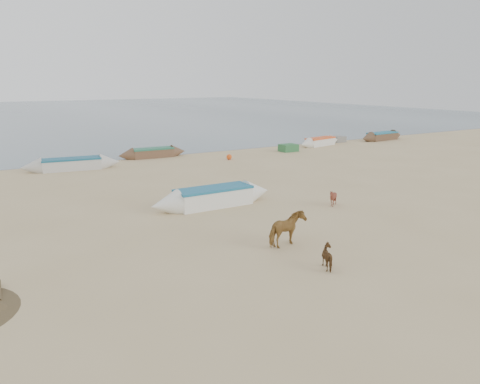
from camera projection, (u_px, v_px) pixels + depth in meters
name	position (u px, v px, depth m)	size (l,w,h in m)	color
ground	(290.00, 235.00, 19.43)	(140.00, 140.00, 0.00)	tan
sea	(25.00, 114.00, 87.67)	(160.00, 160.00, 0.00)	slate
cow_adult	(287.00, 229.00, 17.93)	(0.73, 1.60, 1.35)	olive
calf_front	(333.00, 198.00, 23.73)	(0.70, 0.79, 0.87)	brown
calf_right	(330.00, 257.00, 15.85)	(0.81, 0.69, 0.81)	brown
near_canoe	(214.00, 197.00, 23.72)	(6.70, 1.38, 0.97)	white
waterline_canoes	(103.00, 160.00, 35.04)	(58.91, 4.27, 0.91)	brown
beach_clutter	(187.00, 155.00, 38.25)	(45.42, 4.57, 0.64)	#2D6539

